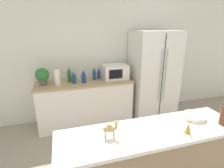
{
  "coord_description": "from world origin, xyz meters",
  "views": [
    {
      "loc": [
        -0.76,
        -0.8,
        1.89
      ],
      "look_at": [
        -0.1,
        1.41,
        1.12
      ],
      "focal_mm": 28.0,
      "sensor_mm": 36.0,
      "label": 1
    }
  ],
  "objects_px": {
    "back_bottle_1": "(99,73)",
    "back_bottle_5": "(94,74)",
    "camel_figurine": "(110,128)",
    "fruit_bowl": "(195,116)",
    "back_bottle_0": "(84,76)",
    "paper_towel_roll": "(57,77)",
    "microwave": "(115,72)",
    "back_bottle_2": "(74,78)",
    "back_bottle_3": "(69,74)",
    "refrigerator": "(153,75)",
    "back_bottle_4": "(74,74)",
    "potted_plant": "(42,76)",
    "wise_man_figurine_blue": "(188,127)"
  },
  "relations": [
    {
      "from": "back_bottle_2",
      "to": "microwave",
      "type": "bearing_deg",
      "value": 5.84
    },
    {
      "from": "back_bottle_0",
      "to": "fruit_bowl",
      "type": "distance_m",
      "value": 2.04
    },
    {
      "from": "back_bottle_0",
      "to": "back_bottle_1",
      "type": "bearing_deg",
      "value": 26.22
    },
    {
      "from": "back_bottle_2",
      "to": "fruit_bowl",
      "type": "bearing_deg",
      "value": -59.62
    },
    {
      "from": "back_bottle_0",
      "to": "back_bottle_1",
      "type": "xyz_separation_m",
      "value": [
        0.32,
        0.16,
        -0.01
      ]
    },
    {
      "from": "microwave",
      "to": "back_bottle_1",
      "type": "bearing_deg",
      "value": 166.95
    },
    {
      "from": "paper_towel_roll",
      "to": "back_bottle_2",
      "type": "bearing_deg",
      "value": 0.03
    },
    {
      "from": "back_bottle_1",
      "to": "back_bottle_2",
      "type": "bearing_deg",
      "value": -162.48
    },
    {
      "from": "paper_towel_roll",
      "to": "back_bottle_2",
      "type": "distance_m",
      "value": 0.29
    },
    {
      "from": "back_bottle_1",
      "to": "camel_figurine",
      "type": "xyz_separation_m",
      "value": [
        -0.35,
        -2.06,
        0.08
      ]
    },
    {
      "from": "microwave",
      "to": "back_bottle_0",
      "type": "distance_m",
      "value": 0.65
    },
    {
      "from": "potted_plant",
      "to": "back_bottle_1",
      "type": "relative_size",
      "value": 1.35
    },
    {
      "from": "refrigerator",
      "to": "potted_plant",
      "type": "height_order",
      "value": "refrigerator"
    },
    {
      "from": "potted_plant",
      "to": "camel_figurine",
      "type": "relative_size",
      "value": 1.85
    },
    {
      "from": "refrigerator",
      "to": "back_bottle_1",
      "type": "xyz_separation_m",
      "value": [
        -1.12,
        0.16,
        0.09
      ]
    },
    {
      "from": "refrigerator",
      "to": "microwave",
      "type": "bearing_deg",
      "value": 173.57
    },
    {
      "from": "back_bottle_1",
      "to": "back_bottle_5",
      "type": "xyz_separation_m",
      "value": [
        -0.1,
        -0.04,
        0.02
      ]
    },
    {
      "from": "back_bottle_5",
      "to": "wise_man_figurine_blue",
      "type": "xyz_separation_m",
      "value": [
        0.44,
        -2.14,
        0.02
      ]
    },
    {
      "from": "microwave",
      "to": "wise_man_figurine_blue",
      "type": "distance_m",
      "value": 2.11
    },
    {
      "from": "back_bottle_1",
      "to": "back_bottle_4",
      "type": "height_order",
      "value": "back_bottle_4"
    },
    {
      "from": "back_bottle_2",
      "to": "camel_figurine",
      "type": "distance_m",
      "value": 1.91
    },
    {
      "from": "back_bottle_0",
      "to": "back_bottle_2",
      "type": "height_order",
      "value": "back_bottle_0"
    },
    {
      "from": "back_bottle_1",
      "to": "back_bottle_2",
      "type": "distance_m",
      "value": 0.52
    },
    {
      "from": "back_bottle_0",
      "to": "back_bottle_1",
      "type": "distance_m",
      "value": 0.36
    },
    {
      "from": "paper_towel_roll",
      "to": "camel_figurine",
      "type": "height_order",
      "value": "paper_towel_roll"
    },
    {
      "from": "paper_towel_roll",
      "to": "microwave",
      "type": "xyz_separation_m",
      "value": [
        1.11,
        0.08,
        0.0
      ]
    },
    {
      "from": "refrigerator",
      "to": "camel_figurine",
      "type": "relative_size",
      "value": 10.82
    },
    {
      "from": "paper_towel_roll",
      "to": "back_bottle_1",
      "type": "xyz_separation_m",
      "value": [
        0.79,
        0.16,
        -0.03
      ]
    },
    {
      "from": "back_bottle_5",
      "to": "fruit_bowl",
      "type": "distance_m",
      "value": 2.06
    },
    {
      "from": "refrigerator",
      "to": "paper_towel_roll",
      "type": "height_order",
      "value": "refrigerator"
    },
    {
      "from": "paper_towel_roll",
      "to": "back_bottle_4",
      "type": "bearing_deg",
      "value": 25.76
    },
    {
      "from": "back_bottle_5",
      "to": "microwave",
      "type": "bearing_deg",
      "value": -4.31
    },
    {
      "from": "fruit_bowl",
      "to": "back_bottle_5",
      "type": "bearing_deg",
      "value": 109.15
    },
    {
      "from": "back_bottle_2",
      "to": "wise_man_figurine_blue",
      "type": "relative_size",
      "value": 1.66
    },
    {
      "from": "fruit_bowl",
      "to": "camel_figurine",
      "type": "height_order",
      "value": "camel_figurine"
    },
    {
      "from": "back_bottle_2",
      "to": "camel_figurine",
      "type": "relative_size",
      "value": 1.38
    },
    {
      "from": "back_bottle_0",
      "to": "back_bottle_3",
      "type": "height_order",
      "value": "back_bottle_3"
    },
    {
      "from": "paper_towel_roll",
      "to": "back_bottle_4",
      "type": "relative_size",
      "value": 0.96
    },
    {
      "from": "back_bottle_1",
      "to": "back_bottle_5",
      "type": "height_order",
      "value": "back_bottle_5"
    },
    {
      "from": "wise_man_figurine_blue",
      "to": "back_bottle_4",
      "type": "bearing_deg",
      "value": 110.4
    },
    {
      "from": "refrigerator",
      "to": "back_bottle_0",
      "type": "xyz_separation_m",
      "value": [
        -1.44,
        0.01,
        0.1
      ]
    },
    {
      "from": "potted_plant",
      "to": "microwave",
      "type": "relative_size",
      "value": 0.64
    },
    {
      "from": "back_bottle_5",
      "to": "back_bottle_3",
      "type": "bearing_deg",
      "value": 179.15
    },
    {
      "from": "back_bottle_4",
      "to": "back_bottle_5",
      "type": "height_order",
      "value": "back_bottle_4"
    },
    {
      "from": "back_bottle_2",
      "to": "wise_man_figurine_blue",
      "type": "xyz_separation_m",
      "value": [
        0.83,
        -2.03,
        0.04
      ]
    },
    {
      "from": "potted_plant",
      "to": "fruit_bowl",
      "type": "bearing_deg",
      "value": -49.57
    },
    {
      "from": "back_bottle_2",
      "to": "back_bottle_4",
      "type": "relative_size",
      "value": 0.8
    },
    {
      "from": "refrigerator",
      "to": "back_bottle_1",
      "type": "distance_m",
      "value": 1.13
    },
    {
      "from": "potted_plant",
      "to": "wise_man_figurine_blue",
      "type": "distance_m",
      "value": 2.5
    },
    {
      "from": "potted_plant",
      "to": "wise_man_figurine_blue",
      "type": "height_order",
      "value": "potted_plant"
    }
  ]
}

